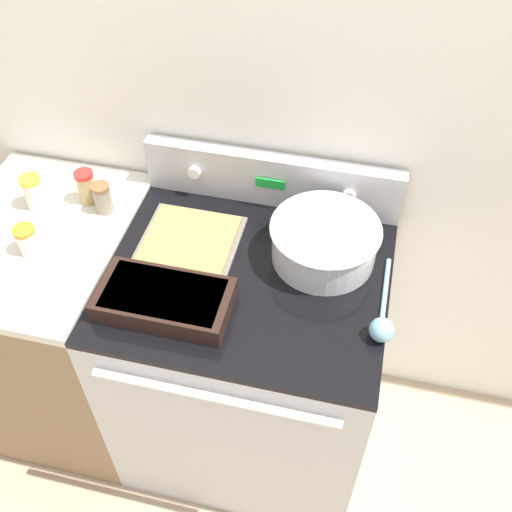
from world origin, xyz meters
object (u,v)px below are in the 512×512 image
object	(u,v)px
spice_jar_orange_cap	(27,240)
spice_jar_yellow_cap	(34,192)
spice_jar_brown_cap	(103,198)
spice_jar_red_cap	(87,187)
mixing_bowl	(324,240)
casserole_dish	(164,299)
ladle	(382,324)
baking_tray	(190,241)

from	to	relation	value
spice_jar_orange_cap	spice_jar_yellow_cap	bearing A→B (deg)	111.60
spice_jar_brown_cap	spice_jar_red_cap	bearing A→B (deg)	154.80
mixing_bowl	spice_jar_yellow_cap	distance (m)	0.90
spice_jar_brown_cap	spice_jar_orange_cap	distance (m)	0.26
spice_jar_orange_cap	spice_jar_yellow_cap	size ratio (longest dim) A/B	0.81
spice_jar_brown_cap	casserole_dish	bearing A→B (deg)	-45.77
casserole_dish	ladle	distance (m)	0.57
spice_jar_red_cap	spice_jar_yellow_cap	size ratio (longest dim) A/B	1.02
spice_jar_orange_cap	spice_jar_red_cap	bearing A→B (deg)	72.50
baking_tray	spice_jar_orange_cap	size ratio (longest dim) A/B	3.21
spice_jar_orange_cap	baking_tray	bearing A→B (deg)	18.32
spice_jar_brown_cap	spice_jar_yellow_cap	world-z (taller)	spice_jar_yellow_cap
mixing_bowl	spice_jar_orange_cap	world-z (taller)	mixing_bowl
casserole_dish	spice_jar_brown_cap	bearing A→B (deg)	134.23
baking_tray	spice_jar_brown_cap	size ratio (longest dim) A/B	2.88
spice_jar_brown_cap	spice_jar_red_cap	distance (m)	0.07
ladle	spice_jar_brown_cap	size ratio (longest dim) A/B	3.07
mixing_bowl	casserole_dish	size ratio (longest dim) A/B	0.89
mixing_bowl	spice_jar_red_cap	xyz separation A→B (m)	(-0.75, 0.06, -0.00)
ladle	spice_jar_yellow_cap	world-z (taller)	spice_jar_yellow_cap
spice_jar_red_cap	ladle	bearing A→B (deg)	-16.91
mixing_bowl	ladle	xyz separation A→B (m)	(0.19, -0.23, -0.04)
mixing_bowl	casserole_dish	xyz separation A→B (m)	(-0.38, -0.28, -0.03)
baking_tray	spice_jar_red_cap	bearing A→B (deg)	164.75
spice_jar_brown_cap	spice_jar_orange_cap	size ratio (longest dim) A/B	1.12
ladle	spice_jar_red_cap	size ratio (longest dim) A/B	2.73
spice_jar_orange_cap	spice_jar_yellow_cap	distance (m)	0.20
ladle	spice_jar_orange_cap	world-z (taller)	spice_jar_orange_cap
mixing_bowl	casserole_dish	world-z (taller)	mixing_bowl
spice_jar_brown_cap	baking_tray	bearing A→B (deg)	-12.88
baking_tray	ladle	bearing A→B (deg)	-17.93
mixing_bowl	spice_jar_red_cap	world-z (taller)	spice_jar_red_cap
ladle	mixing_bowl	bearing A→B (deg)	129.93
baking_tray	spice_jar_yellow_cap	bearing A→B (deg)	175.48
spice_jar_brown_cap	spice_jar_red_cap	size ratio (longest dim) A/B	0.89
casserole_dish	ladle	world-z (taller)	ladle
casserole_dish	spice_jar_red_cap	size ratio (longest dim) A/B	3.18
spice_jar_orange_cap	spice_jar_yellow_cap	world-z (taller)	spice_jar_yellow_cap
mixing_bowl	spice_jar_brown_cap	distance (m)	0.69
spice_jar_brown_cap	spice_jar_yellow_cap	distance (m)	0.22
spice_jar_orange_cap	ladle	bearing A→B (deg)	-2.43
spice_jar_brown_cap	spice_jar_yellow_cap	xyz separation A→B (m)	(-0.22, -0.03, 0.01)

